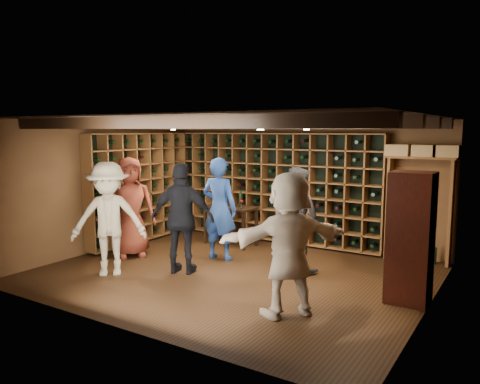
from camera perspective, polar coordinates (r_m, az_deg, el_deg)
The scene contains 13 objects.
ground at distance 7.76m, azimuth -0.92°, elevation -9.86°, with size 6.00×6.00×0.00m, color black.
room_shell at distance 7.44m, azimuth -0.74°, elevation 8.31°, with size 6.00×6.00×6.00m.
wine_rack_back at distance 9.75m, azimuth 3.94°, elevation 0.64°, with size 4.65×0.30×2.20m.
wine_rack_left at distance 9.89m, azimuth -12.15°, elevation 0.59°, with size 0.30×2.65×2.20m.
crate_shelf at distance 8.71m, azimuth 21.21°, elevation 2.09°, with size 1.20×0.32×2.07m.
display_cabinet at distance 6.70m, azimuth 20.02°, elevation -5.54°, with size 0.55×0.50×1.75m.
man_blue_shirt at distance 8.39m, azimuth -2.53°, elevation -2.05°, with size 0.67×0.44×1.84m, color navy.
man_grey_suit at distance 7.76m, azimuth 6.83°, elevation -3.33°, with size 0.84×0.65×1.73m, color black.
guest_red_floral at distance 8.81m, azimuth -13.24°, elevation -1.80°, with size 0.90×0.58×1.84m, color maroon.
guest_woman_black at distance 7.62m, azimuth -7.04°, elevation -3.22°, with size 1.06×0.44×1.81m, color black.
guest_khaki at distance 7.76m, azimuth -15.72°, elevation -3.19°, with size 1.18×0.68×1.82m, color #7F7157.
guest_beige at distance 5.88m, azimuth 5.98°, elevation -6.30°, with size 1.70×0.54×1.84m, color gray.
tasting_table at distance 9.46m, azimuth -1.19°, elevation -2.23°, with size 1.09×0.60×1.08m.
Camera 1 is at (4.03, -6.21, 2.32)m, focal length 35.00 mm.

